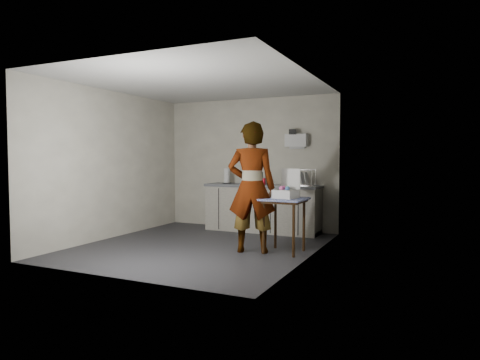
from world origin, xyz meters
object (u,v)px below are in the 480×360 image
at_px(paper_towel, 227,176).
at_px(soda_can, 264,181).
at_px(standing_man, 252,187).
at_px(kitchen_counter, 263,209).
at_px(dark_bottle, 254,178).
at_px(soap_bottle, 260,176).
at_px(dish_rack, 303,182).
at_px(side_table, 284,205).
at_px(bakery_box, 286,192).

bearing_deg(paper_towel, soda_can, -2.03).
height_order(standing_man, paper_towel, standing_man).
height_order(kitchen_counter, dark_bottle, dark_bottle).
bearing_deg(soap_bottle, dish_rack, 4.38).
height_order(dark_bottle, dish_rack, dish_rack).
bearing_deg(side_table, dark_bottle, 127.56).
xyz_separation_m(kitchen_counter, bakery_box, (1.00, -1.55, 0.49)).
height_order(soda_can, dark_bottle, dark_bottle).
bearing_deg(soda_can, paper_towel, 177.97).
bearing_deg(kitchen_counter, bakery_box, -57.26).
distance_m(standing_man, paper_towel, 2.16).
height_order(standing_man, dark_bottle, standing_man).
height_order(kitchen_counter, paper_towel, paper_towel).
xyz_separation_m(soap_bottle, bakery_box, (1.04, -1.52, -0.16)).
bearing_deg(standing_man, bakery_box, -176.16).
bearing_deg(side_table, paper_towel, 139.92).
bearing_deg(soda_can, standing_man, -74.34).
height_order(soap_bottle, paper_towel, soap_bottle).
bearing_deg(soda_can, dish_rack, 5.03).
distance_m(paper_towel, bakery_box, 2.35).
bearing_deg(side_table, soda_can, 123.18).
xyz_separation_m(side_table, standing_man, (-0.45, -0.18, 0.26)).
distance_m(soda_can, bakery_box, 1.80).
distance_m(dark_bottle, paper_towel, 0.56).
xyz_separation_m(paper_towel, dish_rack, (1.55, 0.04, -0.07)).
bearing_deg(standing_man, soap_bottle, -89.42).
bearing_deg(soap_bottle, bakery_box, -55.60).
bearing_deg(dark_bottle, paper_towel, -171.36).
relative_size(soap_bottle, dish_rack, 0.79).
height_order(soap_bottle, soda_can, soap_bottle).
bearing_deg(bakery_box, soap_bottle, 133.68).
height_order(side_table, standing_man, standing_man).
xyz_separation_m(soda_can, bakery_box, (0.96, -1.52, -0.05)).
bearing_deg(bakery_box, dark_bottle, 135.81).
bearing_deg(paper_towel, soap_bottle, -2.09).
height_order(paper_towel, dish_rack, same).
bearing_deg(dish_rack, paper_towel, -178.63).
distance_m(soda_can, paper_towel, 0.81).
relative_size(soap_bottle, bakery_box, 0.77).
bearing_deg(side_table, bakery_box, 28.56).
relative_size(kitchen_counter, dark_bottle, 9.76).
relative_size(dark_bottle, bakery_box, 0.52).
bearing_deg(standing_man, soda_can, -91.94).
relative_size(standing_man, dark_bottle, 8.52).
distance_m(kitchen_counter, bakery_box, 1.91).
height_order(dish_rack, bakery_box, bakery_box).
xyz_separation_m(soda_can, paper_towel, (-0.80, 0.03, 0.08)).
bearing_deg(bakery_box, standing_man, -149.28).
relative_size(kitchen_counter, dish_rack, 5.25).
relative_size(side_table, paper_towel, 2.74).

